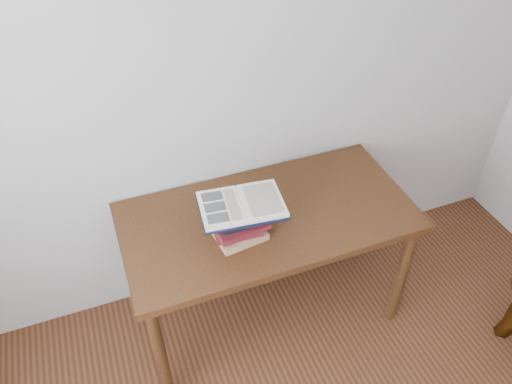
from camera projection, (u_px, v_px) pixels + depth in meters
name	position (u px, v px, depth m)	size (l,w,h in m)	color
desk	(268.00, 229.00, 2.46)	(1.41, 0.71, 0.76)	#452B11
book_stack	(238.00, 221.00, 2.24)	(0.26, 0.21, 0.18)	#AD7E59
open_book	(242.00, 205.00, 2.17)	(0.39, 0.29, 0.03)	black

